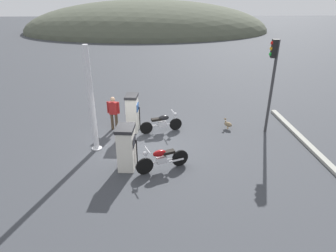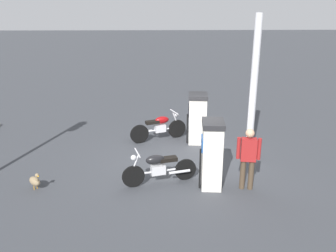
{
  "view_description": "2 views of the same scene",
  "coord_description": "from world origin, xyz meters",
  "px_view_note": "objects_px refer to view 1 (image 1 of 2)",
  "views": [
    {
      "loc": [
        0.51,
        -10.65,
        5.89
      ],
      "look_at": [
        0.92,
        -0.15,
        0.98
      ],
      "focal_mm": 31.84,
      "sensor_mm": 36.0,
      "label": 1
    },
    {
      "loc": [
        0.76,
        9.36,
        4.25
      ],
      "look_at": [
        0.44,
        0.35,
        1.19
      ],
      "focal_mm": 37.76,
      "sensor_mm": 36.0,
      "label": 2
    }
  ],
  "objects_px": {
    "wandering_duck": "(228,124)",
    "roadside_traffic_light": "(272,72)",
    "fuel_pump_far": "(132,113)",
    "motorcycle_near_pump": "(162,159)",
    "motorcycle_far_pump": "(162,123)",
    "fuel_pump_near": "(126,147)",
    "attendant_person": "(114,111)",
    "canopy_support_pole": "(92,102)"
  },
  "relations": [
    {
      "from": "attendant_person",
      "to": "wandering_duck",
      "type": "xyz_separation_m",
      "value": [
        5.15,
        -0.14,
        -0.65
      ]
    },
    {
      "from": "fuel_pump_near",
      "to": "motorcycle_near_pump",
      "type": "relative_size",
      "value": 0.87
    },
    {
      "from": "fuel_pump_far",
      "to": "wandering_duck",
      "type": "height_order",
      "value": "fuel_pump_far"
    },
    {
      "from": "fuel_pump_far",
      "to": "roadside_traffic_light",
      "type": "xyz_separation_m",
      "value": [
        5.86,
        -0.33,
        1.87
      ]
    },
    {
      "from": "wandering_duck",
      "to": "fuel_pump_near",
      "type": "bearing_deg",
      "value": -144.42
    },
    {
      "from": "wandering_duck",
      "to": "attendant_person",
      "type": "bearing_deg",
      "value": 178.46
    },
    {
      "from": "motorcycle_near_pump",
      "to": "motorcycle_far_pump",
      "type": "xyz_separation_m",
      "value": [
        0.06,
        3.07,
        -0.01
      ]
    },
    {
      "from": "fuel_pump_far",
      "to": "attendant_person",
      "type": "bearing_deg",
      "value": 168.82
    },
    {
      "from": "fuel_pump_far",
      "to": "canopy_support_pole",
      "type": "height_order",
      "value": "canopy_support_pole"
    },
    {
      "from": "roadside_traffic_light",
      "to": "motorcycle_far_pump",
      "type": "bearing_deg",
      "value": 178.1
    },
    {
      "from": "motorcycle_far_pump",
      "to": "canopy_support_pole",
      "type": "distance_m",
      "value": 3.38
    },
    {
      "from": "fuel_pump_far",
      "to": "roadside_traffic_light",
      "type": "bearing_deg",
      "value": -3.22
    },
    {
      "from": "fuel_pump_far",
      "to": "wandering_duck",
      "type": "distance_m",
      "value": 4.35
    },
    {
      "from": "roadside_traffic_light",
      "to": "fuel_pump_far",
      "type": "bearing_deg",
      "value": 176.78
    },
    {
      "from": "wandering_duck",
      "to": "roadside_traffic_light",
      "type": "distance_m",
      "value": 2.97
    },
    {
      "from": "fuel_pump_far",
      "to": "roadside_traffic_light",
      "type": "distance_m",
      "value": 6.16
    },
    {
      "from": "fuel_pump_far",
      "to": "motorcycle_near_pump",
      "type": "height_order",
      "value": "fuel_pump_far"
    },
    {
      "from": "motorcycle_far_pump",
      "to": "roadside_traffic_light",
      "type": "distance_m",
      "value": 5.11
    },
    {
      "from": "attendant_person",
      "to": "canopy_support_pole",
      "type": "relative_size",
      "value": 0.38
    },
    {
      "from": "wandering_duck",
      "to": "roadside_traffic_light",
      "type": "xyz_separation_m",
      "value": [
        1.55,
        -0.36,
        2.51
      ]
    },
    {
      "from": "fuel_pump_near",
      "to": "attendant_person",
      "type": "bearing_deg",
      "value": 104.72
    },
    {
      "from": "fuel_pump_near",
      "to": "motorcycle_far_pump",
      "type": "xyz_separation_m",
      "value": [
        1.29,
        2.88,
        -0.37
      ]
    },
    {
      "from": "motorcycle_far_pump",
      "to": "attendant_person",
      "type": "relative_size",
      "value": 1.21
    },
    {
      "from": "fuel_pump_near",
      "to": "canopy_support_pole",
      "type": "bearing_deg",
      "value": 133.31
    },
    {
      "from": "fuel_pump_near",
      "to": "motorcycle_near_pump",
      "type": "distance_m",
      "value": 1.3
    },
    {
      "from": "motorcycle_near_pump",
      "to": "attendant_person",
      "type": "height_order",
      "value": "attendant_person"
    },
    {
      "from": "motorcycle_near_pump",
      "to": "attendant_person",
      "type": "xyz_separation_m",
      "value": [
        -2.08,
        3.41,
        0.42
      ]
    },
    {
      "from": "motorcycle_near_pump",
      "to": "motorcycle_far_pump",
      "type": "height_order",
      "value": "motorcycle_near_pump"
    },
    {
      "from": "motorcycle_far_pump",
      "to": "attendant_person",
      "type": "xyz_separation_m",
      "value": [
        -2.14,
        0.34,
        0.43
      ]
    },
    {
      "from": "attendant_person",
      "to": "canopy_support_pole",
      "type": "xyz_separation_m",
      "value": [
        -0.51,
        -1.79,
        1.09
      ]
    },
    {
      "from": "motorcycle_near_pump",
      "to": "wandering_duck",
      "type": "xyz_separation_m",
      "value": [
        3.07,
        3.28,
        -0.23
      ]
    },
    {
      "from": "motorcycle_near_pump",
      "to": "attendant_person",
      "type": "distance_m",
      "value": 4.02
    },
    {
      "from": "fuel_pump_far",
      "to": "attendant_person",
      "type": "height_order",
      "value": "fuel_pump_far"
    },
    {
      "from": "attendant_person",
      "to": "canopy_support_pole",
      "type": "distance_m",
      "value": 2.15
    },
    {
      "from": "motorcycle_near_pump",
      "to": "attendant_person",
      "type": "relative_size",
      "value": 1.2
    },
    {
      "from": "fuel_pump_far",
      "to": "motorcycle_near_pump",
      "type": "bearing_deg",
      "value": -69.19
    },
    {
      "from": "motorcycle_near_pump",
      "to": "motorcycle_far_pump",
      "type": "relative_size",
      "value": 0.99
    },
    {
      "from": "wandering_duck",
      "to": "roadside_traffic_light",
      "type": "relative_size",
      "value": 0.12
    },
    {
      "from": "fuel_pump_near",
      "to": "motorcycle_far_pump",
      "type": "height_order",
      "value": "fuel_pump_near"
    },
    {
      "from": "motorcycle_far_pump",
      "to": "roadside_traffic_light",
      "type": "xyz_separation_m",
      "value": [
        4.56,
        -0.15,
        2.28
      ]
    },
    {
      "from": "motorcycle_near_pump",
      "to": "wandering_duck",
      "type": "relative_size",
      "value": 3.86
    },
    {
      "from": "motorcycle_far_pump",
      "to": "wandering_duck",
      "type": "height_order",
      "value": "motorcycle_far_pump"
    }
  ]
}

